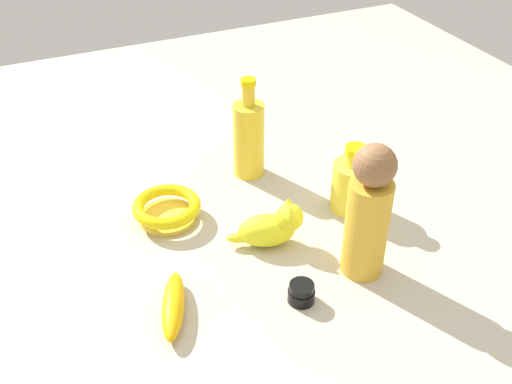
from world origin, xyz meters
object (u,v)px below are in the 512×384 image
cat_figurine (271,227)px  banana (173,305)px  nail_polish_jar (301,293)px  bottle_tall (249,137)px  bowl (167,209)px  bottle_short (352,184)px  person_figure_adult (368,213)px

cat_figurine → banana: (-0.10, 0.22, -0.02)m
nail_polish_jar → banana: bearing=74.0°
cat_figurine → banana: cat_figurine is taller
cat_figurine → bottle_tall: bottle_tall is taller
bowl → bottle_short: 0.37m
bowl → nail_polish_jar: 0.33m
person_figure_adult → banana: size_ratio=1.70×
bowl → person_figure_adult: bearing=-135.6°
bowl → bottle_tall: 0.24m
person_figure_adult → bottle_tall: size_ratio=1.15×
nail_polish_jar → bottle_tall: bearing=-10.8°
bowl → banana: bowl is taller
cat_figurine → person_figure_adult: bearing=-137.5°
bowl → nail_polish_jar: bowl is taller
bottle_short → banana: bottle_short is taller
bottle_short → bottle_tall: (0.20, 0.14, 0.03)m
cat_figurine → bottle_short: 0.20m
banana → bottle_tall: (0.33, -0.28, 0.07)m
cat_figurine → person_figure_adult: 0.19m
bottle_tall → nail_polish_jar: bottle_tall is taller
bowl → person_figure_adult: (-0.28, -0.27, 0.10)m
banana → bottle_tall: 0.44m
bowl → person_figure_adult: size_ratio=0.52×
bottle_short → banana: size_ratio=0.95×
bottle_tall → nail_polish_jar: size_ratio=4.87×
nail_polish_jar → person_figure_adult: bearing=-79.2°
cat_figurine → bowl: cat_figurine is taller
bowl → bottle_short: bottle_short is taller
cat_figurine → nail_polish_jar: 0.16m
cat_figurine → bottle_short: bearing=-79.3°
bottle_short → person_figure_adult: bearing=155.0°
nail_polish_jar → bowl: bearing=24.5°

